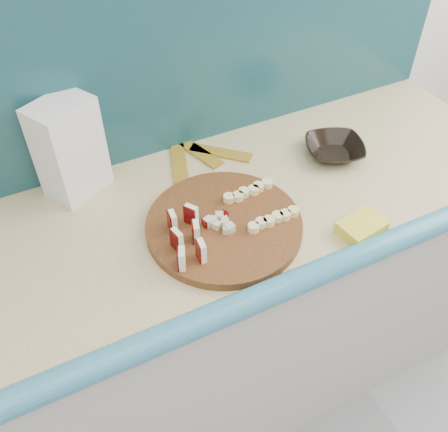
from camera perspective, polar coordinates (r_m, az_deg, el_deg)
kitchen_counter at (r=1.58m, az=-8.16°, el=-13.48°), size 2.20×0.63×0.91m
backsplash at (r=1.30m, az=-16.03°, el=14.10°), size 2.20×0.02×0.50m
cutting_board at (r=1.20m, az=0.00°, el=-1.08°), size 0.40×0.40×0.02m
apple_wedges at (r=1.13m, az=-4.34°, el=-2.28°), size 0.09×0.15×0.05m
apple_chunks at (r=1.18m, az=-1.03°, el=-0.77°), size 0.05×0.06×0.02m
banana_slices at (r=1.23m, az=4.21°, el=1.29°), size 0.15×0.15×0.02m
brown_bowl at (r=1.45m, az=12.50°, el=7.45°), size 0.21×0.21×0.04m
flour_bag at (r=1.30m, az=-17.27°, el=7.39°), size 0.18×0.16×0.26m
sponge at (r=1.24m, az=15.45°, el=-1.25°), size 0.12×0.09×0.03m
banana_peel at (r=1.42m, az=-2.83°, el=6.89°), size 0.25×0.21×0.01m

